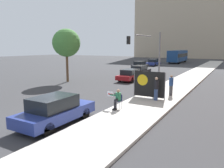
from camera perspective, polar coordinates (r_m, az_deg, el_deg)
name	(u,v)px	position (r m, az deg, el deg)	size (l,w,h in m)	color
ground_plane	(59,118)	(12.94, -13.74, -8.64)	(160.00, 160.00, 0.00)	#38383A
sidewalk_curb	(180,84)	(24.70, 17.39, 0.03)	(3.45, 90.00, 0.15)	beige
building_backdrop_far	(208,10)	(89.32, 23.86, 17.28)	(52.00, 12.00, 34.32)	tan
seated_protester	(117,98)	(13.74, 1.39, -3.73)	(0.95, 0.77, 1.24)	#474C56
jogger_on_sidewalk	(156,89)	(16.17, 11.45, -1.17)	(0.34, 0.34, 1.71)	#334775
pedestrian_behind	(171,85)	(18.07, 15.17, -0.29)	(0.34, 0.34, 1.66)	#424247
protest_banner	(149,84)	(16.75, 9.60, -0.04)	(2.49, 0.06, 2.04)	slate
traffic_light_pole	(147,49)	(22.39, 9.03, 8.93)	(3.71, 3.48, 5.28)	slate
parked_car_curbside	(55,110)	(11.80, -14.61, -6.64)	(1.85, 4.48, 1.51)	navy
car_on_road_nearest	(131,75)	(26.34, 4.87, 2.39)	(1.77, 4.63, 1.39)	maroon
car_on_road_midblock	(140,70)	(31.51, 7.25, 3.55)	(1.71, 4.71, 1.42)	black
car_on_road_distant	(140,65)	(41.16, 7.30, 4.94)	(1.87, 4.11, 1.42)	black
car_on_road_far_lane	(153,62)	(48.25, 10.72, 5.55)	(1.87, 4.33, 1.48)	navy
city_bus_on_road	(178,56)	(59.31, 16.83, 7.09)	(2.59, 11.61, 3.16)	navy
street_tree_near_curb	(66,43)	(25.70, -11.82, 10.43)	(3.16, 3.16, 6.06)	brown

